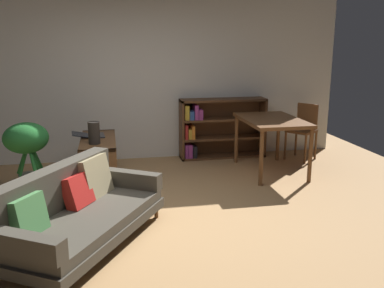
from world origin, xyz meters
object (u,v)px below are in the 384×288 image
media_console (99,162)px  desk_speaker (94,133)px  open_laptop (90,135)px  fabric_couch (75,211)px  potted_floor_plant (27,145)px  dining_table (271,125)px  bookshelf (217,128)px  dining_chair_near (303,128)px

media_console → desk_speaker: 0.55m
media_console → open_laptop: (-0.11, 0.18, 0.34)m
fabric_couch → media_console: size_ratio=1.67×
potted_floor_plant → media_console: bearing=14.4°
potted_floor_plant → dining_table: (3.36, 0.29, 0.08)m
dining_table → fabric_couch: bearing=-145.6°
media_console → desk_speaker: desk_speaker is taller
media_console → dining_table: size_ratio=0.95×
open_laptop → potted_floor_plant: 0.86m
media_console → bookshelf: bookshelf is taller
desk_speaker → potted_floor_plant: (-0.84, 0.06, -0.13)m
potted_floor_plant → dining_table: size_ratio=0.74×
dining_table → bookshelf: bearing=120.3°
dining_table → bookshelf: 1.16m
media_console → potted_floor_plant: potted_floor_plant is taller
bookshelf → dining_table: bearing=-59.7°
media_console → dining_chair_near: 3.35m
open_laptop → potted_floor_plant: (-0.76, -0.40, -0.01)m
open_laptop → desk_speaker: desk_speaker is taller
desk_speaker → dining_table: size_ratio=0.23×
open_laptop → dining_table: bearing=-2.5°
fabric_couch → dining_table: 3.27m
bookshelf → media_console: bearing=-151.3°
fabric_couch → desk_speaker: bearing=84.0°
media_console → bookshelf: (1.91, 1.05, 0.19)m
desk_speaker → media_console: bearing=82.6°
potted_floor_plant → dining_table: bearing=4.9°
fabric_couch → open_laptop: (0.09, 1.95, 0.31)m
dining_table → open_laptop: bearing=177.5°
desk_speaker → potted_floor_plant: 0.85m
fabric_couch → dining_table: size_ratio=1.59×
dining_table → dining_chair_near: 1.01m
potted_floor_plant → open_laptop: bearing=27.6°
media_console → potted_floor_plant: 0.96m
desk_speaker → dining_table: 2.55m
fabric_couch → open_laptop: size_ratio=4.35×
fabric_couch → desk_speaker: size_ratio=6.97×
media_console → open_laptop: open_laptop is taller
fabric_couch → bookshelf: size_ratio=1.40×
potted_floor_plant → dining_chair_near: size_ratio=1.02×
dining_chair_near → media_console: bearing=-168.8°
desk_speaker → bookshelf: 2.37m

